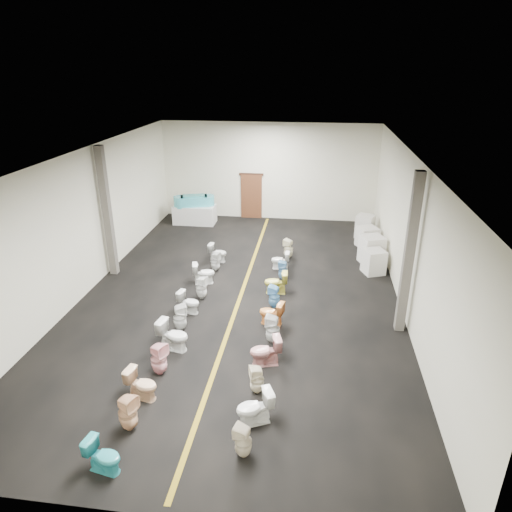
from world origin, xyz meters
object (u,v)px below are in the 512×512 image
object	(u,v)px
bathtub	(194,201)
toilet_right_6	(274,297)
toilet_right_2	(257,380)
toilet_left_8	(204,273)
toilet_right_9	(280,260)
toilet_right_10	(289,249)
toilet_left_5	(180,318)
toilet_right_3	(265,351)
toilet_right_5	(271,313)
appliance_crate_d	(365,226)
toilet_left_9	(215,262)
toilet_right_7	(276,283)
toilet_left_6	(189,302)
toilet_left_10	(218,253)
toilet_left_0	(104,456)
toilet_left_2	(142,384)
toilet_right_1	(255,408)
toilet_left_7	(201,288)
toilet_left_1	(128,412)
toilet_right_8	(283,270)
toilet_right_4	(273,329)
toilet_right_0	(243,441)
appliance_crate_c	(367,237)
toilet_left_3	(159,359)
appliance_crate_b	(371,250)
toilet_left_4	(173,335)
appliance_crate_a	(374,262)
display_table	(195,214)

from	to	relation	value
bathtub	toilet_right_6	size ratio (longest dim) A/B	2.46
toilet_right_2	toilet_left_8	bearing A→B (deg)	-174.32
toilet_right_9	toilet_right_10	distance (m)	1.08
toilet_left_5	toilet_left_8	xyz separation A→B (m)	(-0.05, 2.99, -0.03)
toilet_right_3	toilet_right_5	xyz separation A→B (m)	(-0.05, 1.93, -0.03)
appliance_crate_d	toilet_right_2	distance (m)	11.09
appliance_crate_d	toilet_left_9	xyz separation A→B (m)	(-5.61, -4.26, -0.13)
toilet_right_5	toilet_right_7	xyz separation A→B (m)	(-0.05, 1.93, 0.02)
toilet_left_6	toilet_right_2	xyz separation A→B (m)	(2.49, -3.33, 0.01)
toilet_left_10	toilet_right_10	distance (m)	2.71
toilet_left_0	toilet_right_2	distance (m)	3.53
toilet_left_2	toilet_right_9	bearing A→B (deg)	-6.97
toilet_right_1	toilet_left_8	bearing A→B (deg)	177.66
toilet_left_7	toilet_right_5	bearing A→B (deg)	-102.73
toilet_right_3	appliance_crate_d	bearing A→B (deg)	145.23
toilet_left_0	toilet_left_1	bearing A→B (deg)	8.67
toilet_left_2	toilet_right_8	world-z (taller)	toilet_left_2
toilet_left_10	toilet_right_6	world-z (taller)	toilet_right_6
toilet_left_9	toilet_right_4	world-z (taller)	toilet_right_4
toilet_left_7	toilet_right_8	size ratio (longest dim) A/B	1.08
appliance_crate_d	toilet_left_10	bearing A→B (deg)	-149.28
toilet_right_0	toilet_right_2	bearing A→B (deg)	-165.16
toilet_left_8	toilet_right_1	xyz separation A→B (m)	(2.60, -6.28, 0.02)
toilet_left_7	toilet_right_3	xyz separation A→B (m)	(2.40, -3.19, 0.01)
appliance_crate_c	toilet_right_8	bearing A→B (deg)	-131.86
toilet_left_3	toilet_right_7	bearing A→B (deg)	-2.96
toilet_left_7	appliance_crate_b	bearing A→B (deg)	-41.95
toilet_left_1	toilet_right_3	bearing A→B (deg)	-22.46
toilet_left_4	toilet_left_9	world-z (taller)	toilet_left_4
toilet_left_2	toilet_right_2	world-z (taller)	toilet_left_2
appliance_crate_a	appliance_crate_b	size ratio (longest dim) A/B	0.83
toilet_left_4	toilet_left_2	bearing A→B (deg)	-173.00
toilet_right_0	toilet_right_7	distance (m)	6.76
toilet_left_3	toilet_right_2	size ratio (longest dim) A/B	1.21
appliance_crate_b	appliance_crate_d	world-z (taller)	appliance_crate_b
bathtub	toilet_right_2	bearing A→B (deg)	-84.76
toilet_left_1	toilet_left_8	xyz separation A→B (m)	(-0.08, 6.78, -0.05)
appliance_crate_a	toilet_left_5	xyz separation A→B (m)	(-5.74, -4.59, -0.04)
toilet_left_2	toilet_right_7	world-z (taller)	toilet_right_7
appliance_crate_a	toilet_right_10	bearing A→B (deg)	162.50
toilet_right_1	toilet_right_9	world-z (taller)	toilet_right_1
toilet_right_9	toilet_left_0	bearing A→B (deg)	-16.21
toilet_right_2	toilet_right_6	world-z (taller)	toilet_right_6
toilet_left_9	toilet_right_0	xyz separation A→B (m)	(2.32, -8.19, -0.00)
toilet_left_9	appliance_crate_c	bearing A→B (deg)	-44.53
display_table	toilet_left_8	xyz separation A→B (m)	(1.91, -6.15, -0.05)
toilet_right_5	toilet_right_10	xyz separation A→B (m)	(0.16, 4.91, 0.02)
toilet_left_1	toilet_right_6	distance (m)	5.96
toilet_left_7	toilet_right_8	distance (m)	3.00
toilet_left_6	toilet_right_0	bearing A→B (deg)	-141.11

